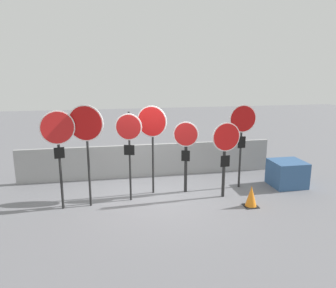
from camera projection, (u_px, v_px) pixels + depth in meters
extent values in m
plane|color=slate|center=(157.00, 196.00, 8.97)|extent=(40.00, 40.00, 0.00)
cube|color=gray|center=(149.00, 160.00, 10.53)|extent=(8.10, 0.12, 1.06)
cylinder|color=black|center=(60.00, 165.00, 7.95)|extent=(0.06, 0.06, 2.28)
cylinder|color=white|center=(57.00, 128.00, 7.69)|extent=(0.80, 0.21, 0.82)
cylinder|color=red|center=(57.00, 128.00, 7.67)|extent=(0.74, 0.20, 0.76)
cube|color=black|center=(59.00, 153.00, 7.83)|extent=(0.24, 0.08, 0.27)
cylinder|color=black|center=(88.00, 159.00, 8.09)|extent=(0.06, 0.06, 2.48)
cylinder|color=white|center=(85.00, 123.00, 7.84)|extent=(0.85, 0.29, 0.89)
cylinder|color=#AD0F0F|center=(85.00, 123.00, 7.82)|extent=(0.79, 0.27, 0.83)
cylinder|color=black|center=(130.00, 157.00, 8.46)|extent=(0.05, 0.05, 2.37)
cylinder|color=white|center=(129.00, 127.00, 8.23)|extent=(0.67, 0.20, 0.68)
cylinder|color=red|center=(128.00, 127.00, 8.22)|extent=(0.61, 0.19, 0.62)
cube|color=black|center=(129.00, 150.00, 8.37)|extent=(0.27, 0.10, 0.26)
cylinder|color=black|center=(153.00, 153.00, 8.98)|extent=(0.06, 0.06, 2.30)
cylinder|color=white|center=(152.00, 121.00, 8.73)|extent=(0.75, 0.43, 0.84)
cylinder|color=red|center=(152.00, 122.00, 8.71)|extent=(0.70, 0.40, 0.78)
cylinder|color=black|center=(186.00, 159.00, 9.11)|extent=(0.09, 0.09, 1.93)
cylinder|color=white|center=(186.00, 134.00, 8.88)|extent=(0.66, 0.25, 0.69)
cylinder|color=red|center=(186.00, 134.00, 8.86)|extent=(0.60, 0.23, 0.63)
cube|color=black|center=(186.00, 156.00, 9.02)|extent=(0.23, 0.10, 0.30)
cylinder|color=black|center=(224.00, 161.00, 8.73)|extent=(0.09, 0.09, 2.04)
cylinder|color=white|center=(226.00, 137.00, 8.52)|extent=(0.77, 0.08, 0.77)
cylinder|color=red|center=(226.00, 137.00, 8.50)|extent=(0.71, 0.08, 0.71)
cube|color=black|center=(225.00, 161.00, 8.67)|extent=(0.26, 0.04, 0.31)
cylinder|color=black|center=(241.00, 148.00, 9.41)|extent=(0.06, 0.06, 2.37)
cylinder|color=white|center=(243.00, 119.00, 9.17)|extent=(0.79, 0.03, 0.79)
cylinder|color=#AD0F0F|center=(243.00, 119.00, 9.15)|extent=(0.73, 0.03, 0.73)
cube|color=black|center=(242.00, 142.00, 9.32)|extent=(0.22, 0.02, 0.33)
cube|color=black|center=(251.00, 206.00, 8.32)|extent=(0.35, 0.35, 0.02)
cone|color=orange|center=(251.00, 196.00, 8.26)|extent=(0.29, 0.29, 0.52)
cube|color=#335684|center=(287.00, 173.00, 9.70)|extent=(0.95, 0.90, 0.76)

